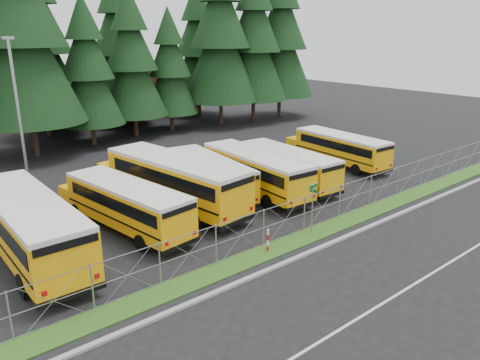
% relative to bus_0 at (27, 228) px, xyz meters
% --- Properties ---
extents(ground, '(120.00, 120.00, 0.00)m').
position_rel_bus_0_xyz_m(ground, '(13.56, -5.16, -1.58)').
color(ground, black).
rests_on(ground, ground).
extents(curb, '(50.00, 0.25, 0.12)m').
position_rel_bus_0_xyz_m(curb, '(13.56, -8.26, -1.52)').
color(curb, gray).
rests_on(curb, ground).
extents(grass_verge, '(50.00, 1.40, 0.06)m').
position_rel_bus_0_xyz_m(grass_verge, '(13.56, -6.86, -1.55)').
color(grass_verge, '#1F4914').
rests_on(grass_verge, ground).
extents(road_lane_line, '(50.00, 0.12, 0.01)m').
position_rel_bus_0_xyz_m(road_lane_line, '(13.56, -13.16, -1.58)').
color(road_lane_line, beige).
rests_on(road_lane_line, ground).
extents(chainlink_fence, '(44.00, 0.10, 2.00)m').
position_rel_bus_0_xyz_m(chainlink_fence, '(13.56, -6.16, -0.58)').
color(chainlink_fence, '#999CA1').
rests_on(chainlink_fence, ground).
extents(brick_building, '(22.00, 10.00, 6.00)m').
position_rel_bus_0_xyz_m(brick_building, '(19.56, 34.84, 1.42)').
color(brick_building, brown).
rests_on(brick_building, ground).
extents(bus_0, '(2.90, 12.08, 3.16)m').
position_rel_bus_0_xyz_m(bus_0, '(0.00, 0.00, 0.00)').
color(bus_0, '#FFB908').
rests_on(bus_0, ground).
extents(bus_2, '(3.79, 10.47, 2.68)m').
position_rel_bus_0_xyz_m(bus_2, '(5.13, 0.28, -0.24)').
color(bus_2, '#FFB908').
rests_on(bus_2, ground).
extents(bus_3, '(4.46, 12.46, 3.20)m').
position_rel_bus_0_xyz_m(bus_3, '(8.92, 1.52, 0.02)').
color(bus_3, '#FFB908').
rests_on(bus_3, ground).
extents(bus_4, '(3.47, 9.99, 2.57)m').
position_rel_bus_0_xyz_m(bus_4, '(11.98, 1.98, -0.30)').
color(bus_4, '#FFB908').
rests_on(bus_4, ground).
extents(bus_5, '(3.23, 10.83, 2.80)m').
position_rel_bus_0_xyz_m(bus_5, '(14.54, 0.42, -0.18)').
color(bus_5, '#FFB908').
rests_on(bus_5, ground).
extents(bus_6, '(2.88, 9.93, 2.57)m').
position_rel_bus_0_xyz_m(bus_6, '(17.45, 0.24, -0.30)').
color(bus_6, '#FFB908').
rests_on(bus_6, ground).
extents(bus_east, '(2.84, 9.89, 2.56)m').
position_rel_bus_0_xyz_m(bus_east, '(24.33, 1.10, -0.30)').
color(bus_east, '#FFB908').
rests_on(bus_east, ground).
extents(street_sign, '(0.83, 0.55, 2.81)m').
position_rel_bus_0_xyz_m(street_sign, '(12.61, -6.67, 0.45)').
color(street_sign, '#999CA1').
rests_on(street_sign, ground).
extents(striped_bollard, '(0.11, 0.11, 1.20)m').
position_rel_bus_0_xyz_m(striped_bollard, '(9.31, -6.76, -0.98)').
color(striped_bollard, '#B20C0C').
rests_on(striped_bollard, ground).
extents(light_standard, '(0.70, 0.35, 10.14)m').
position_rel_bus_0_xyz_m(light_standard, '(3.06, 10.68, 3.92)').
color(light_standard, '#999CA1').
rests_on(light_standard, ground).
extents(conifer_3, '(9.19, 9.19, 20.32)m').
position_rel_bus_0_xyz_m(conifer_3, '(6.36, 19.63, 8.58)').
color(conifer_3, black).
rests_on(conifer_3, ground).
extents(conifer_4, '(6.23, 6.23, 13.77)m').
position_rel_bus_0_xyz_m(conifer_4, '(11.90, 20.44, 5.30)').
color(conifer_4, black).
rests_on(conifer_4, ground).
extents(conifer_5, '(6.71, 6.71, 14.85)m').
position_rel_bus_0_xyz_m(conifer_5, '(16.81, 21.28, 5.84)').
color(conifer_5, black).
rests_on(conifer_5, ground).
extents(conifer_6, '(5.82, 5.82, 12.86)m').
position_rel_bus_0_xyz_m(conifer_6, '(21.34, 21.60, 4.85)').
color(conifer_6, black).
rests_on(conifer_6, ground).
extents(conifer_7, '(8.60, 8.60, 19.01)m').
position_rel_bus_0_xyz_m(conifer_7, '(27.36, 20.65, 7.92)').
color(conifer_7, black).
rests_on(conifer_7, ground).
extents(conifer_8, '(8.06, 8.06, 17.83)m').
position_rel_bus_0_xyz_m(conifer_8, '(31.84, 20.12, 7.33)').
color(conifer_8, black).
rests_on(conifer_8, ground).
extents(conifer_9, '(8.24, 8.24, 18.23)m').
position_rel_bus_0_xyz_m(conifer_9, '(36.30, 20.26, 7.53)').
color(conifer_9, black).
rests_on(conifer_9, ground).
extents(conifer_11, '(8.28, 8.28, 18.32)m').
position_rel_bus_0_xyz_m(conifer_11, '(9.84, 27.02, 7.58)').
color(conifer_11, black).
rests_on(conifer_11, ground).
extents(conifer_12, '(7.82, 7.82, 17.30)m').
position_rel_bus_0_xyz_m(conifer_12, '(18.78, 27.82, 7.07)').
color(conifer_12, black).
rests_on(conifer_12, ground).
extents(conifer_13, '(7.40, 7.40, 16.37)m').
position_rel_bus_0_xyz_m(conifer_13, '(29.05, 27.41, 6.60)').
color(conifer_13, black).
rests_on(conifer_13, ground).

